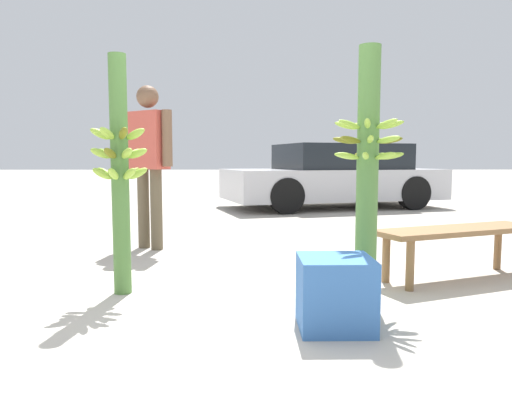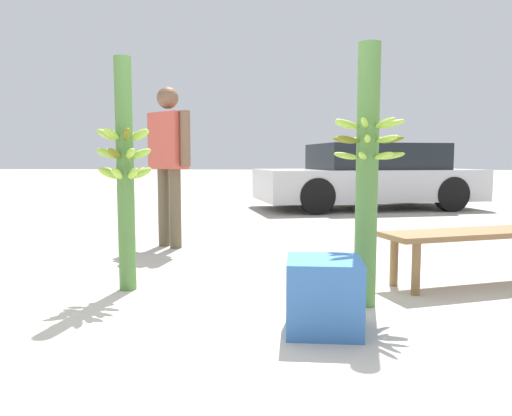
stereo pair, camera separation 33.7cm
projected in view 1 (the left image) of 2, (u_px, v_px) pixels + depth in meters
ground_plane at (244, 313)px, 3.05m from camera, size 80.00×80.00×0.00m
banana_stalk_left at (120, 170)px, 3.42m from camera, size 0.40×0.40×1.64m
banana_stalk_center at (367, 172)px, 3.20m from camera, size 0.45×0.46×1.65m
vendor_person at (149, 153)px, 5.13m from camera, size 0.58×0.47×1.68m
market_bench at (459, 235)px, 3.87m from camera, size 1.45×0.87×0.41m
parked_car at (334, 177)px, 9.63m from camera, size 4.40×2.88×1.22m
produce_crate at (335, 293)px, 2.75m from camera, size 0.40×0.40×0.40m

